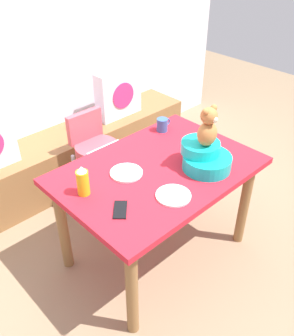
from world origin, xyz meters
TOP-DOWN VIEW (x-y plane):
  - ground_plane at (0.00, 0.00)m, footprint 8.00×8.00m
  - back_wall at (0.00, 1.45)m, footprint 4.40×0.10m
  - window_bench at (0.00, 1.18)m, footprint 2.60×0.44m
  - pillow_floral_right at (0.64, 1.16)m, footprint 0.44×0.15m
  - book_stack at (0.25, 1.18)m, footprint 0.20×0.14m
  - dining_table at (0.00, 0.00)m, footprint 1.24×0.86m
  - highchair at (0.06, 0.74)m, footprint 0.34×0.45m
  - infant_seat_teal at (0.22, -0.19)m, footprint 0.30×0.33m
  - teddy_bear at (0.22, -0.19)m, footprint 0.13×0.12m
  - ketchup_bottle at (-0.48, 0.11)m, footprint 0.07×0.07m
  - coffee_mug at (0.36, 0.32)m, footprint 0.12×0.08m
  - dinner_plate_near at (-0.13, -0.26)m, footprint 0.20×0.20m
  - dinner_plate_far at (-0.18, 0.09)m, footprint 0.20×0.20m
  - cell_phone at (-0.43, -0.14)m, footprint 0.15×0.15m
  - table_fork at (0.47, -0.01)m, footprint 0.10×0.15m

SIDE VIEW (x-z plane):
  - ground_plane at x=0.00m, z-range 0.00..0.00m
  - window_bench at x=0.00m, z-range 0.00..0.46m
  - book_stack at x=0.25m, z-range 0.46..0.54m
  - highchair at x=0.06m, z-range 0.13..0.92m
  - dining_table at x=0.00m, z-range 0.26..1.00m
  - pillow_floral_right at x=0.64m, z-range 0.46..0.90m
  - table_fork at x=0.47m, z-range 0.74..0.75m
  - cell_phone at x=-0.43m, z-range 0.74..0.75m
  - dinner_plate_near at x=-0.13m, z-range 0.74..0.75m
  - dinner_plate_far at x=-0.18m, z-range 0.74..0.75m
  - coffee_mug at x=0.36m, z-range 0.74..0.84m
  - infant_seat_teal at x=0.22m, z-range 0.73..0.89m
  - ketchup_bottle at x=-0.48m, z-range 0.73..0.92m
  - teddy_bear at x=0.22m, z-range 0.89..1.14m
  - back_wall at x=0.00m, z-range 0.00..2.60m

